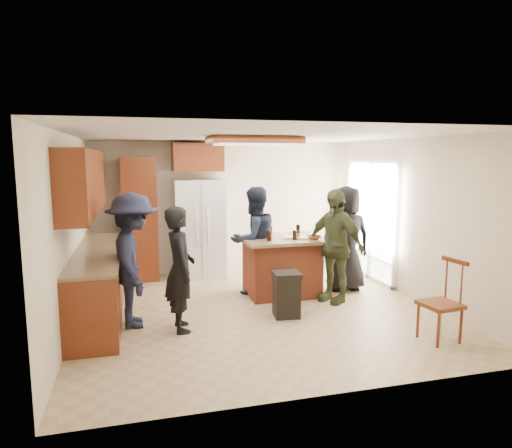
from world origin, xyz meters
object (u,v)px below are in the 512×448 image
object	(u,v)px
trash_bin	(286,294)
spindle_chair	(442,304)
person_front_left	(180,269)
person_side_right	(334,246)
refrigerator	(199,228)
kitchen_island	(282,265)
person_counter	(133,260)
person_behind_right	(346,239)
person_behind_left	(254,240)

from	to	relation	value
trash_bin	spindle_chair	xyz separation A→B (m)	(1.53, -1.28, 0.13)
person_front_left	spindle_chair	distance (m)	3.23
trash_bin	spindle_chair	world-z (taller)	spindle_chair
person_side_right	spindle_chair	distance (m)	1.89
refrigerator	trash_bin	world-z (taller)	refrigerator
person_side_right	spindle_chair	bearing A→B (deg)	-8.13
kitchen_island	person_counter	bearing A→B (deg)	-160.20
person_behind_right	kitchen_island	bearing A→B (deg)	1.11
person_side_right	person_counter	bearing A→B (deg)	-112.32
person_behind_left	person_counter	bearing A→B (deg)	7.93
person_counter	person_front_left	bearing A→B (deg)	-121.31
person_front_left	trash_bin	xyz separation A→B (m)	(1.47, 0.12, -0.48)
spindle_chair	person_counter	bearing A→B (deg)	157.65
person_front_left	person_side_right	size ratio (longest dim) A/B	0.92
person_side_right	refrigerator	bearing A→B (deg)	-166.28
kitchen_island	trash_bin	bearing A→B (deg)	-104.32
person_behind_left	person_counter	xyz separation A→B (m)	(-1.89, -1.02, 0.01)
kitchen_island	spindle_chair	xyz separation A→B (m)	(1.27, -2.29, -0.02)
refrigerator	person_behind_left	bearing A→B (deg)	-60.73
person_behind_left	person_counter	size ratio (longest dim) A/B	0.99
person_behind_right	person_counter	bearing A→B (deg)	16.53
refrigerator	person_side_right	bearing A→B (deg)	-48.66
kitchen_island	spindle_chair	bearing A→B (deg)	-60.94
refrigerator	kitchen_island	bearing A→B (deg)	-52.66
person_behind_left	person_counter	world-z (taller)	person_counter
person_side_right	person_front_left	bearing A→B (deg)	-103.81
person_front_left	person_counter	bearing A→B (deg)	58.16
person_counter	spindle_chair	world-z (taller)	person_counter
person_behind_left	spindle_chair	world-z (taller)	person_behind_left
person_front_left	kitchen_island	xyz separation A→B (m)	(1.72, 1.14, -0.32)
kitchen_island	person_behind_left	bearing A→B (deg)	154.51
spindle_chair	person_behind_right	bearing A→B (deg)	94.68
person_counter	person_behind_right	bearing A→B (deg)	-79.61
person_behind_right	person_front_left	bearing A→B (deg)	24.75
spindle_chair	person_behind_left	bearing A→B (deg)	124.06
refrigerator	trash_bin	size ratio (longest dim) A/B	2.86
spindle_chair	trash_bin	bearing A→B (deg)	140.19
person_counter	trash_bin	size ratio (longest dim) A/B	2.79
spindle_chair	person_side_right	bearing A→B (deg)	109.49
person_behind_left	spindle_chair	xyz separation A→B (m)	(1.68, -2.49, -0.41)
person_behind_right	person_behind_left	bearing A→B (deg)	-5.57
person_behind_left	person_behind_right	size ratio (longest dim) A/B	1.00
person_side_right	refrigerator	xyz separation A→B (m)	(-1.78, 2.02, 0.03)
refrigerator	spindle_chair	world-z (taller)	refrigerator
person_counter	refrigerator	distance (m)	2.58
refrigerator	kitchen_island	xyz separation A→B (m)	(1.12, -1.47, -0.43)
person_behind_left	kitchen_island	size ratio (longest dim) A/B	1.36
person_behind_right	trash_bin	world-z (taller)	person_behind_right
person_behind_left	trash_bin	world-z (taller)	person_behind_left
person_behind_right	refrigerator	bearing A→B (deg)	-30.90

